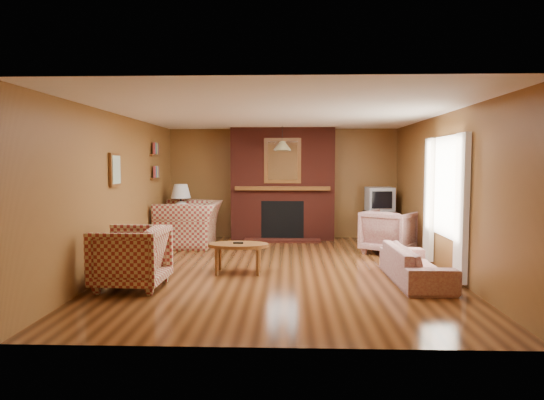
{
  "coord_description": "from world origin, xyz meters",
  "views": [
    {
      "loc": [
        0.13,
        -7.46,
        1.65
      ],
      "look_at": [
        -0.15,
        0.6,
        1.03
      ],
      "focal_mm": 32.0,
      "sensor_mm": 36.0,
      "label": 1
    }
  ],
  "objects_px": {
    "side_table": "(181,230)",
    "plaid_loveseat": "(190,224)",
    "tv_stand": "(379,226)",
    "crt_tv": "(380,199)",
    "plaid_armchair": "(131,257)",
    "fireplace": "(283,185)",
    "table_lamp": "(181,199)",
    "floral_armchair": "(389,232)",
    "coffee_table": "(238,247)",
    "floral_sofa": "(416,264)"
  },
  "relations": [
    {
      "from": "plaid_loveseat",
      "to": "side_table",
      "type": "distance_m",
      "value": 0.47
    },
    {
      "from": "crt_tv",
      "to": "coffee_table",
      "type": "bearing_deg",
      "value": -130.8
    },
    {
      "from": "fireplace",
      "to": "tv_stand",
      "type": "relative_size",
      "value": 3.71
    },
    {
      "from": "floral_sofa",
      "to": "tv_stand",
      "type": "xyz_separation_m",
      "value": [
        0.15,
        3.56,
        0.08
      ]
    },
    {
      "from": "floral_armchair",
      "to": "tv_stand",
      "type": "xyz_separation_m",
      "value": [
        0.08,
        1.39,
        -0.07
      ]
    },
    {
      "from": "plaid_loveseat",
      "to": "side_table",
      "type": "relative_size",
      "value": 2.52
    },
    {
      "from": "floral_armchair",
      "to": "tv_stand",
      "type": "relative_size",
      "value": 1.34
    },
    {
      "from": "floral_sofa",
      "to": "coffee_table",
      "type": "relative_size",
      "value": 1.85
    },
    {
      "from": "plaid_loveseat",
      "to": "floral_armchair",
      "type": "xyz_separation_m",
      "value": [
        3.82,
        -0.69,
        -0.05
      ]
    },
    {
      "from": "fireplace",
      "to": "plaid_loveseat",
      "type": "relative_size",
      "value": 1.77
    },
    {
      "from": "floral_armchair",
      "to": "coffee_table",
      "type": "xyz_separation_m",
      "value": [
        -2.6,
        -1.71,
        -0.0
      ]
    },
    {
      "from": "floral_sofa",
      "to": "tv_stand",
      "type": "bearing_deg",
      "value": -3.67
    },
    {
      "from": "side_table",
      "to": "table_lamp",
      "type": "bearing_deg",
      "value": -90.0
    },
    {
      "from": "floral_sofa",
      "to": "side_table",
      "type": "relative_size",
      "value": 3.11
    },
    {
      "from": "floral_armchair",
      "to": "crt_tv",
      "type": "distance_m",
      "value": 1.48
    },
    {
      "from": "side_table",
      "to": "table_lamp",
      "type": "distance_m",
      "value": 0.65
    },
    {
      "from": "coffee_table",
      "to": "side_table",
      "type": "height_order",
      "value": "side_table"
    },
    {
      "from": "coffee_table",
      "to": "side_table",
      "type": "distance_m",
      "value": 3.13
    },
    {
      "from": "fireplace",
      "to": "tv_stand",
      "type": "bearing_deg",
      "value": -5.15
    },
    {
      "from": "side_table",
      "to": "floral_sofa",
      "type": "bearing_deg",
      "value": -38.76
    },
    {
      "from": "table_lamp",
      "to": "side_table",
      "type": "bearing_deg",
      "value": 90.0
    },
    {
      "from": "plaid_armchair",
      "to": "crt_tv",
      "type": "height_order",
      "value": "crt_tv"
    },
    {
      "from": "tv_stand",
      "to": "floral_sofa",
      "type": "bearing_deg",
      "value": -96.69
    },
    {
      "from": "plaid_loveseat",
      "to": "plaid_armchair",
      "type": "distance_m",
      "value": 3.32
    },
    {
      "from": "coffee_table",
      "to": "side_table",
      "type": "bearing_deg",
      "value": 118.24
    },
    {
      "from": "side_table",
      "to": "tv_stand",
      "type": "distance_m",
      "value": 4.17
    },
    {
      "from": "plaid_loveseat",
      "to": "tv_stand",
      "type": "bearing_deg",
      "value": 99.1
    },
    {
      "from": "table_lamp",
      "to": "tv_stand",
      "type": "height_order",
      "value": "table_lamp"
    },
    {
      "from": "fireplace",
      "to": "tv_stand",
      "type": "distance_m",
      "value": 2.23
    },
    {
      "from": "coffee_table",
      "to": "table_lamp",
      "type": "xyz_separation_m",
      "value": [
        -1.48,
        2.75,
        0.53
      ]
    },
    {
      "from": "fireplace",
      "to": "floral_sofa",
      "type": "distance_m",
      "value": 4.3
    },
    {
      "from": "fireplace",
      "to": "tv_stand",
      "type": "height_order",
      "value": "fireplace"
    },
    {
      "from": "fireplace",
      "to": "coffee_table",
      "type": "xyz_separation_m",
      "value": [
        -0.62,
        -3.29,
        -0.79
      ]
    },
    {
      "from": "side_table",
      "to": "plaid_armchair",
      "type": "bearing_deg",
      "value": -87.66
    },
    {
      "from": "fireplace",
      "to": "table_lamp",
      "type": "relative_size",
      "value": 3.55
    },
    {
      "from": "tv_stand",
      "to": "coffee_table",
      "type": "bearing_deg",
      "value": -135.03
    },
    {
      "from": "plaid_armchair",
      "to": "side_table",
      "type": "distance_m",
      "value": 3.68
    },
    {
      "from": "plaid_loveseat",
      "to": "plaid_armchair",
      "type": "relative_size",
      "value": 1.51
    },
    {
      "from": "plaid_armchair",
      "to": "floral_armchair",
      "type": "relative_size",
      "value": 1.04
    },
    {
      "from": "plaid_loveseat",
      "to": "table_lamp",
      "type": "distance_m",
      "value": 0.64
    },
    {
      "from": "floral_sofa",
      "to": "table_lamp",
      "type": "bearing_deg",
      "value": 49.98
    },
    {
      "from": "coffee_table",
      "to": "tv_stand",
      "type": "relative_size",
      "value": 1.4
    },
    {
      "from": "plaid_armchair",
      "to": "floral_sofa",
      "type": "xyz_separation_m",
      "value": [
        3.85,
        0.46,
        -0.16
      ]
    },
    {
      "from": "crt_tv",
      "to": "plaid_armchair",
      "type": "bearing_deg",
      "value": -134.85
    },
    {
      "from": "tv_stand",
      "to": "floral_armchair",
      "type": "bearing_deg",
      "value": -97.44
    },
    {
      "from": "side_table",
      "to": "plaid_loveseat",
      "type": "bearing_deg",
      "value": -54.73
    },
    {
      "from": "tv_stand",
      "to": "crt_tv",
      "type": "bearing_deg",
      "value": -94.28
    },
    {
      "from": "floral_sofa",
      "to": "floral_armchair",
      "type": "height_order",
      "value": "floral_armchair"
    },
    {
      "from": "side_table",
      "to": "crt_tv",
      "type": "xyz_separation_m",
      "value": [
        4.15,
        0.34,
        0.62
      ]
    },
    {
      "from": "floral_sofa",
      "to": "table_lamp",
      "type": "relative_size",
      "value": 2.48
    }
  ]
}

